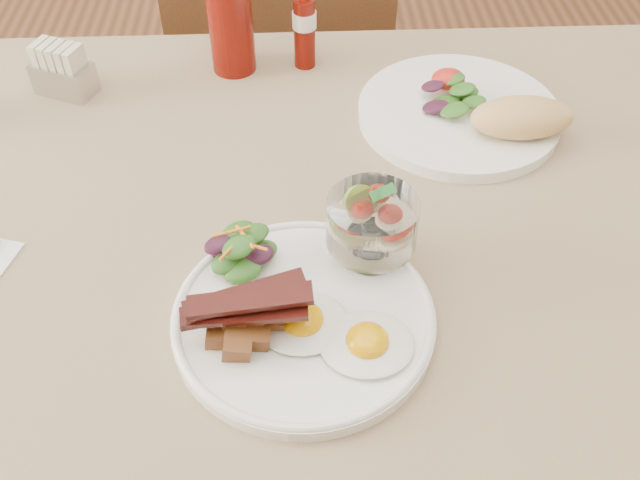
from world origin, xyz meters
TOP-DOWN VIEW (x-y plane):
  - table at (0.00, 0.00)m, footprint 1.33×0.88m
  - chair_far at (0.00, 0.66)m, footprint 0.42×0.42m
  - main_plate at (0.03, -0.17)m, footprint 0.28×0.28m
  - fried_eggs at (0.06, -0.20)m, footprint 0.18×0.13m
  - bacon_potato_pile at (-0.03, -0.19)m, footprint 0.14×0.08m
  - side_salad at (-0.04, -0.09)m, footprint 0.08×0.08m
  - fruit_cup at (0.10, -0.09)m, footprint 0.10×0.10m
  - second_plate at (0.27, 0.18)m, footprint 0.29×0.29m
  - ketchup_bottle at (-0.07, 0.34)m, footprint 0.08×0.08m
  - hot_sauce_bottle at (0.04, 0.34)m, footprint 0.04×0.04m
  - sugar_caddy at (-0.32, 0.28)m, footprint 0.10×0.08m

SIDE VIEW (x-z plane):
  - chair_far at x=0.00m, z-range 0.06..0.99m
  - table at x=0.00m, z-range 0.29..1.04m
  - main_plate at x=0.03m, z-range 0.75..0.77m
  - second_plate at x=0.27m, z-range 0.74..0.81m
  - fried_eggs at x=0.06m, z-range 0.76..0.79m
  - sugar_caddy at x=-0.32m, z-range 0.75..0.83m
  - side_salad at x=-0.04m, z-range 0.77..0.81m
  - bacon_potato_pile at x=-0.03m, z-range 0.77..0.83m
  - hot_sauce_bottle at x=0.04m, z-range 0.75..0.88m
  - fruit_cup at x=0.10m, z-range 0.77..0.87m
  - ketchup_bottle at x=-0.07m, z-range 0.75..0.94m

